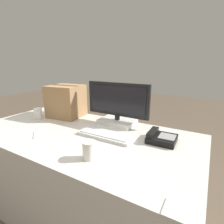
{
  "coord_description": "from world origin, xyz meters",
  "views": [
    {
      "loc": [
        0.86,
        -0.97,
        1.25
      ],
      "look_at": [
        0.19,
        0.18,
        0.87
      ],
      "focal_mm": 28.0,
      "sensor_mm": 36.0,
      "label": 1
    }
  ],
  "objects": [
    {
      "name": "spoon",
      "position": [
        -0.24,
        -0.23,
        0.72
      ],
      "size": [
        0.13,
        0.11,
        0.0
      ],
      "rotation": [
        0.0,
        0.0,
        5.63
      ],
      "color": "#B2B2B7",
      "rests_on": "office_desk"
    },
    {
      "name": "office_desk",
      "position": [
        0.0,
        0.0,
        0.36
      ],
      "size": [
        1.8,
        0.9,
        0.72
      ],
      "color": "beige",
      "rests_on": "ground_plane"
    },
    {
      "name": "paper_cup_right",
      "position": [
        0.3,
        -0.27,
        0.77
      ],
      "size": [
        0.08,
        0.08,
        0.11
      ],
      "color": "white",
      "rests_on": "office_desk"
    },
    {
      "name": "keyboard",
      "position": [
        0.22,
        0.04,
        0.73
      ],
      "size": [
        0.42,
        0.15,
        0.03
      ],
      "rotation": [
        0.0,
        0.0,
        -0.0
      ],
      "color": "silver",
      "rests_on": "office_desk"
    },
    {
      "name": "desk_phone",
      "position": [
        0.59,
        0.16,
        0.74
      ],
      "size": [
        0.19,
        0.19,
        0.07
      ],
      "rotation": [
        0.0,
        0.0,
        0.03
      ],
      "color": "black",
      "rests_on": "office_desk"
    },
    {
      "name": "sticky_note_pad",
      "position": [
        0.81,
        -0.41,
        0.72
      ],
      "size": [
        0.1,
        0.1,
        0.01
      ],
      "color": "silver",
      "rests_on": "office_desk"
    },
    {
      "name": "cardboard_box",
      "position": [
        -0.39,
        0.27,
        0.87
      ],
      "size": [
        0.34,
        0.32,
        0.32
      ],
      "rotation": [
        0.0,
        0.0,
        0.12
      ],
      "color": "#9E754C",
      "rests_on": "office_desk"
    },
    {
      "name": "monitor",
      "position": [
        0.17,
        0.32,
        0.87
      ],
      "size": [
        0.57,
        0.2,
        0.37
      ],
      "color": "white",
      "rests_on": "office_desk"
    },
    {
      "name": "ground_plane",
      "position": [
        0.0,
        0.0,
        0.0
      ],
      "size": [
        12.0,
        12.0,
        0.0
      ],
      "primitive_type": "plane",
      "color": "brown"
    },
    {
      "name": "paper_cup_left",
      "position": [
        -0.56,
        0.06,
        0.77
      ],
      "size": [
        0.08,
        0.08,
        0.11
      ],
      "color": "white",
      "rests_on": "office_desk"
    }
  ]
}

